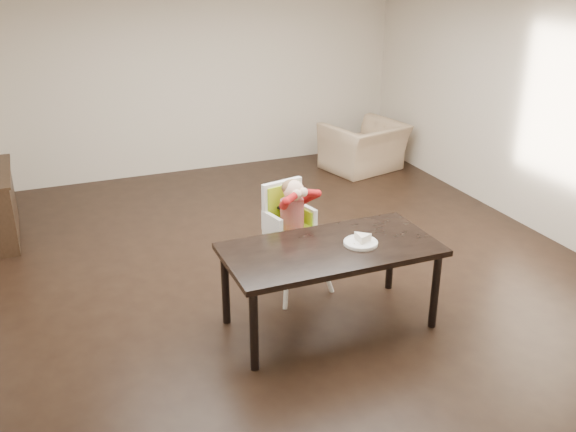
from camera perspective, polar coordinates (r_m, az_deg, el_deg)
name	(u,v)px	position (r m, az deg, el deg)	size (l,w,h in m)	color
ground	(292,268)	(6.63, 0.35, -4.68)	(7.00, 7.00, 0.00)	black
room_walls	(292,89)	(6.00, 0.39, 11.24)	(6.02, 7.02, 2.71)	beige
dining_table	(331,255)	(5.40, 3.82, -3.51)	(1.80, 0.90, 0.75)	black
high_chair	(291,213)	(5.93, 0.24, 0.30)	(0.56, 0.56, 1.12)	white
plate	(361,241)	(5.43, 6.53, -2.20)	(0.30, 0.30, 0.08)	white
armchair	(364,139)	(9.49, 6.81, 6.80)	(1.07, 0.69, 0.93)	tan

